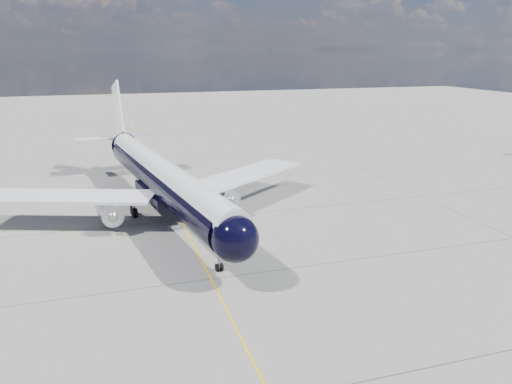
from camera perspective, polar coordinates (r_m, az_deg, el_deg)
The scene contains 3 objects.
ground at distance 58.83m, azimuth -9.35°, elevation -1.65°, with size 320.00×320.00×0.00m, color gray.
taxiway_centerline at distance 54.13m, azimuth -8.58°, elevation -3.18°, with size 0.16×160.00×0.01m, color yellow.
main_airliner at distance 55.76m, azimuth -10.94°, elevation 1.78°, with size 38.08×46.77×13.55m.
Camera 1 is at (-7.39, -25.66, 17.58)m, focal length 35.00 mm.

